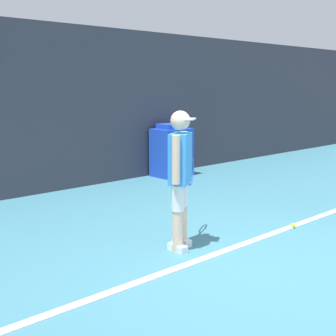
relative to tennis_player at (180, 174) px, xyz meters
name	(u,v)px	position (x,y,z in m)	size (l,w,h in m)	color
ground_plane	(259,268)	(0.17, -0.99, -0.87)	(24.00, 24.00, 0.00)	teal
back_wall	(37,109)	(0.17, 3.65, 0.58)	(24.00, 0.10, 2.91)	#383842
court_baseline	(218,253)	(0.17, -0.44, -0.87)	(21.60, 0.10, 0.01)	white
tennis_player	(180,174)	(0.00, 0.00, 0.00)	(0.86, 0.61, 1.58)	beige
tennis_ball	(293,226)	(1.62, -0.47, -0.84)	(0.07, 0.07, 0.07)	#D1E533
covered_chair	(172,151)	(2.93, 3.27, -0.36)	(0.75, 0.56, 1.08)	blue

